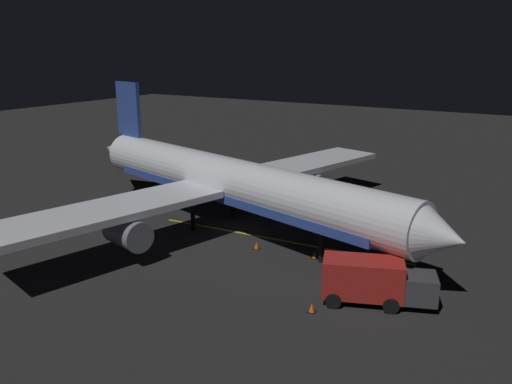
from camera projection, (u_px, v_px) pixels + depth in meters
ground_plane at (235, 232)px, 41.75m from camera, size 180.00×180.00×0.20m
apron_guide_stripe at (278, 240)px, 39.73m from camera, size 1.56×20.55×0.01m
airliner at (229, 182)px, 41.12m from camera, size 37.10×37.94×10.97m
baggage_truck at (373, 282)px, 29.60m from camera, size 4.16×6.63×2.64m
catering_truck at (318, 201)px, 45.57m from camera, size 3.96×6.03×2.37m
ground_crew_worker at (354, 234)px, 38.34m from camera, size 0.40×0.40×1.74m
traffic_cone_near_left at (403, 228)px, 41.55m from camera, size 0.50×0.50×0.55m
traffic_cone_near_right at (257, 245)px, 37.93m from camera, size 0.50×0.50×0.55m
traffic_cone_under_wing at (315, 255)px, 36.26m from camera, size 0.50×0.50×0.55m
traffic_cone_far at (312, 308)px, 28.89m from camera, size 0.50×0.50×0.55m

